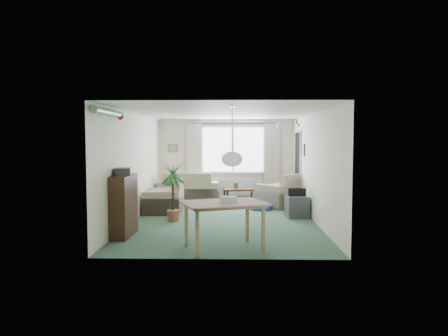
{
  "coord_description": "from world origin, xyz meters",
  "views": [
    {
      "loc": [
        0.24,
        -9.77,
        1.83
      ],
      "look_at": [
        0.0,
        0.3,
        1.15
      ],
      "focal_mm": 35.0,
      "sensor_mm": 36.0,
      "label": 1
    }
  ],
  "objects_px": {
    "armchair_left": "(164,196)",
    "houseplant": "(173,192)",
    "coffee_table": "(240,196)",
    "pet_bed": "(261,207)",
    "armchair_corner": "(280,190)",
    "bookshelf": "(123,206)",
    "tv_cube": "(297,207)",
    "sofa": "(189,187)",
    "dining_table": "(224,226)"
  },
  "relations": [
    {
      "from": "sofa",
      "to": "coffee_table",
      "type": "height_order",
      "value": "sofa"
    },
    {
      "from": "sofa",
      "to": "pet_bed",
      "type": "relative_size",
      "value": 3.0
    },
    {
      "from": "armchair_left",
      "to": "bookshelf",
      "type": "height_order",
      "value": "bookshelf"
    },
    {
      "from": "armchair_corner",
      "to": "pet_bed",
      "type": "distance_m",
      "value": 0.83
    },
    {
      "from": "houseplant",
      "to": "armchair_left",
      "type": "bearing_deg",
      "value": 109.75
    },
    {
      "from": "armchair_corner",
      "to": "tv_cube",
      "type": "relative_size",
      "value": 1.84
    },
    {
      "from": "bookshelf",
      "to": "houseplant",
      "type": "xyz_separation_m",
      "value": [
        0.72,
        1.5,
        0.08
      ]
    },
    {
      "from": "pet_bed",
      "to": "armchair_corner",
      "type": "bearing_deg",
      "value": 40.92
    },
    {
      "from": "armchair_corner",
      "to": "bookshelf",
      "type": "relative_size",
      "value": 0.87
    },
    {
      "from": "dining_table",
      "to": "coffee_table",
      "type": "bearing_deg",
      "value": 86.37
    },
    {
      "from": "coffee_table",
      "to": "tv_cube",
      "type": "height_order",
      "value": "tv_cube"
    },
    {
      "from": "sofa",
      "to": "tv_cube",
      "type": "xyz_separation_m",
      "value": [
        2.78,
        -2.41,
        -0.19
      ]
    },
    {
      "from": "armchair_corner",
      "to": "houseplant",
      "type": "height_order",
      "value": "houseplant"
    },
    {
      "from": "tv_cube",
      "to": "pet_bed",
      "type": "bearing_deg",
      "value": 121.11
    },
    {
      "from": "sofa",
      "to": "coffee_table",
      "type": "bearing_deg",
      "value": 174.04
    },
    {
      "from": "armchair_corner",
      "to": "dining_table",
      "type": "distance_m",
      "value": 4.71
    },
    {
      "from": "armchair_corner",
      "to": "houseplant",
      "type": "bearing_deg",
      "value": 0.75
    },
    {
      "from": "armchair_left",
      "to": "bookshelf",
      "type": "bearing_deg",
      "value": -6.7
    },
    {
      "from": "armchair_left",
      "to": "pet_bed",
      "type": "relative_size",
      "value": 1.61
    },
    {
      "from": "armchair_left",
      "to": "bookshelf",
      "type": "distance_m",
      "value": 2.58
    },
    {
      "from": "coffee_table",
      "to": "armchair_corner",
      "type": "bearing_deg",
      "value": -32.61
    },
    {
      "from": "armchair_corner",
      "to": "pet_bed",
      "type": "relative_size",
      "value": 1.73
    },
    {
      "from": "coffee_table",
      "to": "houseplant",
      "type": "height_order",
      "value": "houseplant"
    },
    {
      "from": "bookshelf",
      "to": "dining_table",
      "type": "distance_m",
      "value": 2.12
    },
    {
      "from": "coffee_table",
      "to": "pet_bed",
      "type": "height_order",
      "value": "coffee_table"
    },
    {
      "from": "armchair_left",
      "to": "coffee_table",
      "type": "height_order",
      "value": "armchair_left"
    },
    {
      "from": "armchair_left",
      "to": "houseplant",
      "type": "distance_m",
      "value": 1.15
    },
    {
      "from": "bookshelf",
      "to": "armchair_left",
      "type": "bearing_deg",
      "value": 83.93
    },
    {
      "from": "coffee_table",
      "to": "tv_cube",
      "type": "relative_size",
      "value": 1.68
    },
    {
      "from": "armchair_corner",
      "to": "dining_table",
      "type": "height_order",
      "value": "armchair_corner"
    },
    {
      "from": "houseplant",
      "to": "coffee_table",
      "type": "bearing_deg",
      "value": 61.5
    },
    {
      "from": "sofa",
      "to": "coffee_table",
      "type": "distance_m",
      "value": 1.5
    },
    {
      "from": "houseplant",
      "to": "tv_cube",
      "type": "height_order",
      "value": "houseplant"
    },
    {
      "from": "pet_bed",
      "to": "coffee_table",
      "type": "bearing_deg",
      "value": 114.2
    },
    {
      "from": "armchair_corner",
      "to": "bookshelf",
      "type": "bearing_deg",
      "value": 9.1
    },
    {
      "from": "sofa",
      "to": "armchair_corner",
      "type": "relative_size",
      "value": 1.73
    },
    {
      "from": "tv_cube",
      "to": "sofa",
      "type": "bearing_deg",
      "value": 134.3
    },
    {
      "from": "armchair_corner",
      "to": "armchair_left",
      "type": "bearing_deg",
      "value": -18.92
    },
    {
      "from": "dining_table",
      "to": "bookshelf",
      "type": "bearing_deg",
      "value": 154.85
    },
    {
      "from": "armchair_left",
      "to": "tv_cube",
      "type": "height_order",
      "value": "armchair_left"
    },
    {
      "from": "bookshelf",
      "to": "pet_bed",
      "type": "height_order",
      "value": "bookshelf"
    },
    {
      "from": "coffee_table",
      "to": "pet_bed",
      "type": "distance_m",
      "value": 1.29
    },
    {
      "from": "armchair_corner",
      "to": "tv_cube",
      "type": "bearing_deg",
      "value": 59.97
    },
    {
      "from": "armchair_corner",
      "to": "pet_bed",
      "type": "height_order",
      "value": "armchair_corner"
    },
    {
      "from": "armchair_left",
      "to": "sofa",
      "type": "bearing_deg",
      "value": 168.35
    },
    {
      "from": "sofa",
      "to": "dining_table",
      "type": "bearing_deg",
      "value": 102.43
    },
    {
      "from": "armchair_left",
      "to": "houseplant",
      "type": "xyz_separation_m",
      "value": [
        0.38,
        -1.06,
        0.24
      ]
    },
    {
      "from": "coffee_table",
      "to": "dining_table",
      "type": "xyz_separation_m",
      "value": [
        -0.33,
        -5.19,
        0.17
      ]
    },
    {
      "from": "armchair_corner",
      "to": "coffee_table",
      "type": "relative_size",
      "value": 1.09
    },
    {
      "from": "sofa",
      "to": "armchair_left",
      "type": "distance_m",
      "value": 1.94
    }
  ]
}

